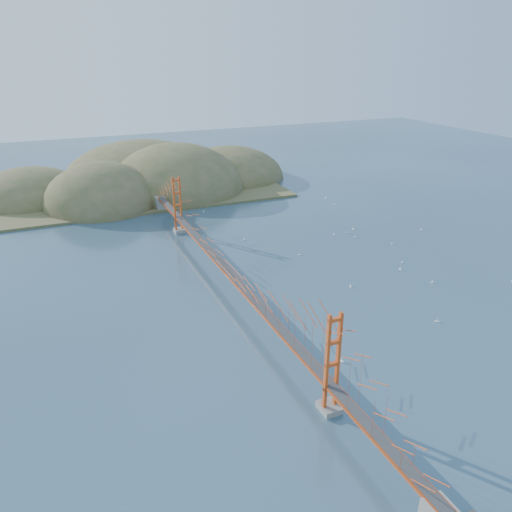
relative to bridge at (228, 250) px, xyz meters
name	(u,v)px	position (x,y,z in m)	size (l,w,h in m)	color
ground	(230,292)	(0.00, -0.18, -7.01)	(320.00, 320.00, 0.00)	#2F4A5F
bridge	(228,250)	(0.00, 0.00, 0.00)	(2.20, 94.40, 12.00)	gray
far_headlands	(150,187)	(2.21, 68.33, -7.01)	(84.00, 58.00, 25.00)	brown
sailboat_0	(351,286)	(18.44, -6.12, -6.86)	(0.54, 0.59, 0.67)	white
sailboat_5	(400,269)	(30.13, -3.73, -6.86)	(0.55, 0.61, 0.69)	white
sailboat_10	(341,360)	(6.00, -23.13, -6.85)	(0.61, 0.66, 0.75)	white
sailboat_1	(355,237)	(31.82, 12.64, -6.86)	(0.62, 0.62, 0.66)	white
sailboat_3	(244,239)	(10.64, 20.06, -6.86)	(0.65, 0.65, 0.70)	white
sailboat_15	(353,229)	(34.14, 16.86, -6.85)	(0.52, 0.63, 0.74)	white
sailboat_14	(402,262)	(32.30, -1.47, -6.87)	(0.51, 0.51, 0.56)	white
sailboat_4	(334,235)	(28.50, 15.37, -6.86)	(0.63, 0.63, 0.68)	white
sailboat_16	(299,254)	(17.09, 8.84, -6.86)	(0.63, 0.63, 0.69)	white
sailboat_17	(334,204)	(39.89, 33.81, -6.87)	(0.50, 0.42, 0.59)	white
sailboat_6	(437,321)	(23.43, -20.26, -6.86)	(0.66, 0.66, 0.70)	white
sailboat_2	(432,282)	(31.51, -10.12, -6.86)	(0.58, 0.58, 0.65)	white
sailboat_7	(347,232)	(31.83, 15.72, -6.86)	(0.63, 0.63, 0.66)	white
sailboat_9	(421,229)	(47.18, 11.03, -6.86)	(0.59, 0.59, 0.66)	white
sailboat_8	(392,244)	(36.30, 6.60, -6.87)	(0.54, 0.54, 0.59)	white
sailboat_12	(204,211)	(8.93, 41.09, -6.87)	(0.51, 0.48, 0.58)	white
sailboat_extra_0	(326,197)	(40.98, 39.65, -6.86)	(0.54, 0.61, 0.69)	white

